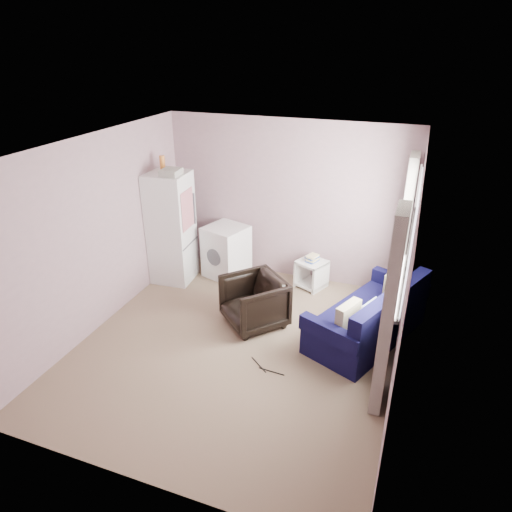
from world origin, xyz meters
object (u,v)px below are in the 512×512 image
Objects in this scene: side_table at (312,272)px; sofa at (371,319)px; washing_machine at (226,250)px; armchair at (254,300)px; fridge at (171,227)px.

sofa reaches higher than side_table.
washing_machine is at bearing -176.49° from side_table.
side_table is (1.40, 0.09, -0.18)m from washing_machine.
washing_machine is 1.41m from side_table.
sofa is at bearing 49.83° from armchair.
washing_machine is (-0.92, 1.19, 0.06)m from armchair.
armchair is 1.37m from side_table.
armchair is at bearing -110.57° from side_table.
sofa is (2.43, -1.00, -0.15)m from washing_machine.
washing_machine is 1.55× the size of side_table.
sofa is (1.51, 0.19, -0.09)m from armchair.
armchair is 1.39× the size of side_table.
fridge is 2.27m from side_table.
fridge reaches higher than side_table.
washing_machine is at bearing -178.86° from sofa.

